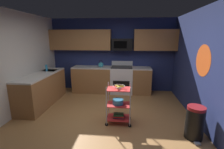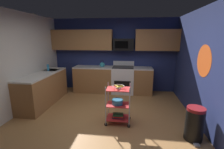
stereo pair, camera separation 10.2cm
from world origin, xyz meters
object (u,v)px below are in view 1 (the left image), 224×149
microwave (122,44)px  rolling_cart (119,104)px  fruit_bowl (119,87)px  dish_soap_bottle (46,68)px  trash_can (195,123)px  book_stack (119,116)px  kettle (101,65)px  oven_range (122,79)px  mixing_bowl_large (118,102)px

microwave → rolling_cart: bearing=-89.4°
fruit_bowl → rolling_cart: bearing=-14.0°
dish_soap_bottle → trash_can: dish_soap_bottle is taller
microwave → trash_can: (1.53, -2.67, -1.37)m
book_stack → trash_can: 1.58m
rolling_cart → book_stack: (0.00, 0.00, -0.28)m
kettle → dish_soap_bottle: kettle is taller
microwave → oven_range: bearing=-89.7°
mixing_bowl_large → trash_can: trash_can is taller
oven_range → rolling_cart: bearing=-89.4°
microwave → rolling_cart: microwave is taller
rolling_cart → kettle: size_ratio=3.47×
trash_can → dish_soap_bottle: bearing=156.4°
mixing_bowl_large → book_stack: 0.35m
mixing_bowl_large → oven_range: bearing=90.2°
book_stack → rolling_cart: bearing=-90.0°
trash_can → book_stack: bearing=163.9°
oven_range → microwave: size_ratio=1.57×
microwave → fruit_bowl: 2.38m
mixing_bowl_large → kettle: size_ratio=0.95×
book_stack → kettle: (-0.76, 2.13, 0.82)m
dish_soap_bottle → trash_can: size_ratio=0.30×
fruit_bowl → kettle: bearing=109.8°
rolling_cart → fruit_bowl: size_ratio=3.36×
oven_range → kettle: (-0.74, -0.00, 0.52)m
oven_range → book_stack: size_ratio=4.26×
rolling_cart → book_stack: bearing=90.0°
mixing_bowl_large → kettle: (-0.75, 2.13, 0.48)m
book_stack → trash_can: (1.51, -0.43, 0.16)m
book_stack → mixing_bowl_large: bearing=180.0°
book_stack → oven_range: bearing=90.6°
microwave → book_stack: size_ratio=2.71×
microwave → book_stack: (0.02, -2.23, -1.53)m
microwave → kettle: (-0.74, -0.11, -0.70)m
dish_soap_bottle → microwave: bearing=23.5°
rolling_cart → dish_soap_bottle: 2.69m
microwave → book_stack: bearing=-89.4°
rolling_cart → fruit_bowl: 0.42m
oven_range → kettle: size_ratio=4.17×
oven_range → fruit_bowl: 2.17m
microwave → rolling_cart: 2.56m
mixing_bowl_large → book_stack: bearing=0.0°
book_stack → trash_can: bearing=-16.1°
mixing_bowl_large → microwave: bearing=90.2°
rolling_cart → trash_can: rolling_cart is taller
kettle → dish_soap_bottle: bearing=-150.2°
microwave → book_stack: microwave is taller
rolling_cart → microwave: bearing=90.6°
kettle → mixing_bowl_large: bearing=-70.7°
oven_range → fruit_bowl: size_ratio=4.04×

